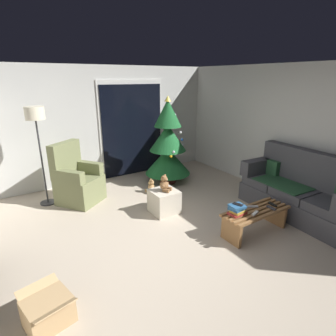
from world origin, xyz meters
The scene contains 20 objects.
ground_plane centered at (0.00, 0.00, 0.00)m, with size 7.00×7.00×0.00m, color #B2A38E.
wall_back centered at (0.00, 3.06, 1.25)m, with size 5.72×0.12×2.50m, color beige.
wall_right centered at (2.86, 0.00, 1.25)m, with size 0.12×6.00×2.50m, color beige.
patio_door_frame centered at (0.87, 2.99, 1.10)m, with size 1.60×0.02×2.20m, color silver.
patio_door_glass centered at (0.87, 2.97, 1.05)m, with size 1.50×0.02×2.10m, color black.
couch centered at (2.32, -0.44, 0.40)m, with size 0.89×1.98×1.08m.
coffee_table centered at (1.20, -0.47, 0.25)m, with size 1.10×0.40×0.38m.
remote_graphite centered at (1.43, -0.57, 0.39)m, with size 0.04×0.16×0.02m, color #333338.
remote_silver centered at (1.23, -0.39, 0.39)m, with size 0.04×0.16×0.02m, color #ADADB2.
remote_white centered at (1.09, -0.55, 0.39)m, with size 0.04×0.16×0.02m, color silver.
remote_black centered at (1.54, -0.50, 0.39)m, with size 0.04×0.16×0.02m, color black.
book_stack centered at (0.87, -0.40, 0.45)m, with size 0.26×0.21×0.14m.
cell_phone centered at (0.88, -0.39, 0.52)m, with size 0.07×0.14×0.01m, color black.
christmas_tree centered at (1.23, 2.01, 0.84)m, with size 0.99×0.99×1.89m.
armchair centered at (-0.73, 2.08, 0.40)m, with size 0.96×0.96×1.13m.
floor_lamp centered at (-1.25, 2.31, 1.51)m, with size 0.32×0.32×1.78m.
ottoman centered at (0.40, 0.83, 0.20)m, with size 0.44×0.44×0.41m, color beige.
teddy_bear_chestnut centered at (0.41, 0.82, 0.53)m, with size 0.21×0.22×0.29m.
teddy_bear_honey_by_tree centered at (0.63, 1.70, 0.12)m, with size 0.20×0.20×0.29m.
cardboard_box_open_near_shelf centered at (-1.73, -0.52, 0.15)m, with size 0.49×0.58×0.33m.
Camera 1 is at (-1.86, -2.83, 2.25)m, focal length 29.17 mm.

